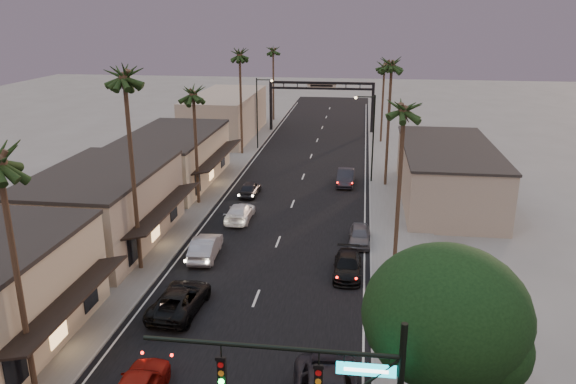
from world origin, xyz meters
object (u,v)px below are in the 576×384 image
(streetlight_left, at_px, (259,108))
(oncoming_silver, at_px, (205,247))
(arch, at_px, (321,94))
(streetlight_right, at_px, (371,131))
(corner_tree, at_px, (448,321))
(palm_lc, at_px, (193,89))
(curbside_black, at_px, (348,266))
(palm_lb, at_px, (124,71))
(palm_rc, at_px, (385,63))
(oncoming_pickup, at_px, (180,299))
(palm_far, at_px, (273,48))
(palm_rb, at_px, (392,61))
(palm_ld, at_px, (240,51))
(palm_ra, at_px, (405,103))

(streetlight_left, distance_m, oncoming_silver, 33.83)
(arch, bearing_deg, streetlight_right, -74.53)
(corner_tree, bearing_deg, palm_lc, 122.34)
(streetlight_right, xyz_separation_m, curbside_black, (-1.46, -21.97, -4.67))
(streetlight_left, bearing_deg, palm_lb, -92.67)
(streetlight_right, bearing_deg, palm_lb, -124.01)
(palm_rc, height_order, oncoming_silver, palm_rc)
(streetlight_left, xyz_separation_m, oncoming_pickup, (2.77, -41.07, -4.57))
(palm_lc, relative_size, palm_far, 0.92)
(palm_rb, bearing_deg, palm_rc, 90.00)
(palm_lc, relative_size, palm_ld, 0.86)
(arch, distance_m, streetlight_left, 13.85)
(streetlight_left, height_order, palm_lc, palm_lc)
(palm_lb, bearing_deg, palm_ra, 6.63)
(palm_ra, bearing_deg, corner_tree, -86.97)
(corner_tree, relative_size, palm_lb, 0.58)
(palm_rb, height_order, palm_far, palm_rb)
(palm_lb, bearing_deg, streetlight_left, 87.33)
(palm_rb, distance_m, palm_rc, 20.09)
(palm_ra, xyz_separation_m, palm_far, (-16.90, 54.00, 0.00))
(arch, height_order, oncoming_silver, arch)
(arch, xyz_separation_m, oncoming_pickup, (-4.15, -53.06, -4.78))
(arch, height_order, palm_ld, palm_ld)
(palm_ld, xyz_separation_m, palm_ra, (17.20, -31.00, -0.97))
(oncoming_silver, bearing_deg, arch, -99.41)
(streetlight_right, height_order, palm_rb, palm_rb)
(streetlight_right, bearing_deg, streetlight_left, 136.79)
(corner_tree, bearing_deg, curbside_black, 104.44)
(palm_lc, distance_m, palm_ld, 19.10)
(palm_ra, xyz_separation_m, curbside_black, (-3.14, -0.97, -10.78))
(corner_tree, distance_m, palm_lc, 34.09)
(corner_tree, height_order, streetlight_left, streetlight_left)
(palm_lc, relative_size, curbside_black, 2.67)
(corner_tree, relative_size, oncoming_pickup, 1.61)
(palm_ld, xyz_separation_m, palm_rb, (17.20, -11.00, 0.00))
(palm_ra, height_order, palm_rc, palm_ra)
(curbside_black, bearing_deg, oncoming_silver, 171.27)
(corner_tree, xyz_separation_m, streetlight_right, (-2.56, 37.55, -0.65))
(corner_tree, distance_m, palm_rc, 56.74)
(streetlight_left, height_order, oncoming_pickup, streetlight_left)
(palm_ld, distance_m, palm_ra, 35.47)
(arch, bearing_deg, palm_rb, -71.70)
(palm_rc, bearing_deg, palm_ld, -152.38)
(palm_ra, distance_m, palm_rb, 20.02)
(streetlight_left, bearing_deg, palm_rb, -42.05)
(corner_tree, xyz_separation_m, arch, (-9.48, 62.55, -0.45))
(oncoming_pickup, xyz_separation_m, oncoming_silver, (-0.59, 7.62, 0.03))
(palm_ld, relative_size, palm_ra, 1.08)
(corner_tree, height_order, palm_rb, palm_rb)
(palm_ld, bearing_deg, oncoming_pickup, -83.33)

